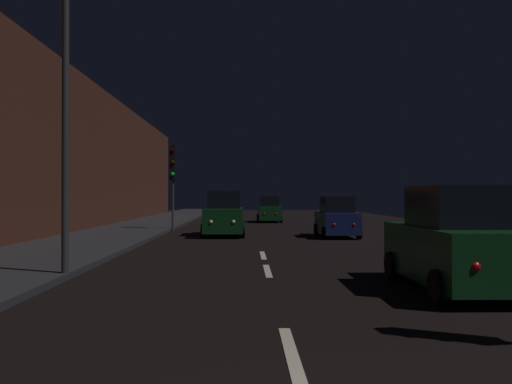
# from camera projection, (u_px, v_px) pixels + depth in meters

# --- Properties ---
(ground) EXTENTS (25.90, 84.00, 0.02)m
(ground) POSITION_uv_depth(u_px,v_px,m) (256.00, 231.00, 27.71)
(ground) COLOR black
(sidewalk_left) EXTENTS (4.40, 84.00, 0.15)m
(sidewalk_left) POSITION_uv_depth(u_px,v_px,m) (130.00, 230.00, 27.58)
(sidewalk_left) COLOR #28282B
(sidewalk_left) RESTS_ON ground
(building_facade_left) EXTENTS (0.80, 63.00, 8.20)m
(building_facade_left) POSITION_uv_depth(u_px,v_px,m) (58.00, 149.00, 24.06)
(building_facade_left) COLOR #472319
(building_facade_left) RESTS_ON ground
(lane_centerline) EXTENTS (0.16, 12.32, 0.01)m
(lane_centerline) POSITION_uv_depth(u_px,v_px,m) (270.00, 278.00, 11.84)
(lane_centerline) COLOR beige
(lane_centerline) RESTS_ON ground
(traffic_light_far_left) EXTENTS (0.31, 0.46, 4.64)m
(traffic_light_far_left) POSITION_uv_depth(u_px,v_px,m) (173.00, 169.00, 27.52)
(traffic_light_far_left) COLOR #38383A
(traffic_light_far_left) RESTS_ON ground
(streetlamp_overhead) EXTENTS (1.70, 0.44, 6.94)m
(streetlamp_overhead) POSITION_uv_depth(u_px,v_px,m) (86.00, 76.00, 11.70)
(streetlamp_overhead) COLOR #2D2D30
(streetlamp_overhead) RESTS_ON ground
(car_approaching_headlights) EXTENTS (1.96, 4.25, 2.14)m
(car_approaching_headlights) POSITION_uv_depth(u_px,v_px,m) (224.00, 215.00, 24.52)
(car_approaching_headlights) COLOR #0F3819
(car_approaching_headlights) RESTS_ON ground
(car_parked_right_far) EXTENTS (1.72, 3.72, 1.87)m
(car_parked_right_far) POSITION_uv_depth(u_px,v_px,m) (337.00, 218.00, 23.75)
(car_parked_right_far) COLOR #141E51
(car_parked_right_far) RESTS_ON ground
(car_parked_right_near) EXTENTS (1.92, 4.17, 2.10)m
(car_parked_right_near) POSITION_uv_depth(u_px,v_px,m) (455.00, 243.00, 10.30)
(car_parked_right_near) COLOR #0F3819
(car_parked_right_near) RESTS_ON ground
(car_distant_taillights) EXTENTS (1.74, 3.76, 1.90)m
(car_distant_taillights) POSITION_uv_depth(u_px,v_px,m) (269.00, 210.00, 37.35)
(car_distant_taillights) COLOR #0F3819
(car_distant_taillights) RESTS_ON ground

